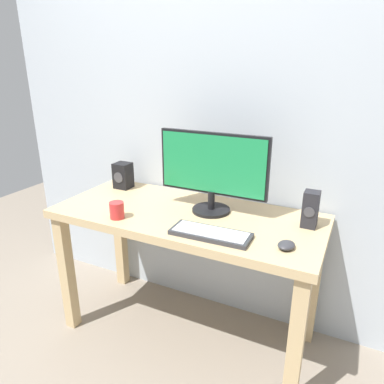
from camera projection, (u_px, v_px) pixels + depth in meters
name	position (u px, v px, depth m)	size (l,w,h in m)	color
ground_plane	(187.00, 330.00, 2.12)	(6.00, 6.00, 0.00)	gray
wall_back	(215.00, 63.00, 1.90)	(2.84, 0.04, 3.00)	#B2BCC6
desk	(187.00, 232.00, 1.90)	(1.40, 0.61, 0.76)	tan
monitor	(213.00, 169.00, 1.80)	(0.58, 0.20, 0.42)	black
keyboard_primary	(211.00, 234.00, 1.60)	(0.37, 0.15, 0.02)	#333338
mouse	(286.00, 245.00, 1.49)	(0.07, 0.09, 0.03)	#333338
speaker_right	(310.00, 209.00, 1.67)	(0.07, 0.08, 0.18)	#232328
speaker_left	(123.00, 176.00, 2.21)	(0.10, 0.10, 0.16)	black
coffee_mug	(117.00, 210.00, 1.78)	(0.07, 0.07, 0.08)	red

